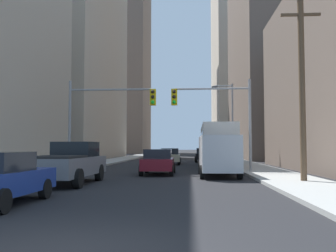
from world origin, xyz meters
TOP-DOWN VIEW (x-y plane):
  - sidewalk_left at (-6.81, 50.00)m, footprint 3.12×160.00m
  - sidewalk_right at (6.81, 50.00)m, footprint 3.12×160.00m
  - city_bus at (4.27, 25.59)m, footprint 2.69×11.54m
  - pickup_truck_grey at (-3.41, 10.89)m, footprint 2.20×5.46m
  - cargo_van_silver at (3.61, 15.29)m, footprint 2.16×5.23m
  - sedan_maroon at (0.11, 16.64)m, footprint 1.95×4.23m
  - sedan_beige at (0.14, 29.13)m, footprint 1.95×4.26m
  - sedan_black at (3.52, 34.57)m, footprint 1.95×4.21m
  - traffic_signal_near_left at (-3.32, 18.05)m, footprint 5.76×0.44m
  - traffic_signal_near_right at (3.62, 18.05)m, footprint 5.11×0.44m
  - utility_pole_right at (7.12, 11.41)m, footprint 2.20×0.28m
  - street_lamp_right at (5.65, 28.43)m, footprint 2.00×0.32m
  - building_left_mid_office at (-19.78, 47.36)m, footprint 20.44×27.12m
  - building_left_far_tower at (-17.29, 91.77)m, footprint 15.79×19.24m
  - building_right_mid_block at (19.32, 47.82)m, footprint 20.95×23.56m
  - building_right_far_highrise at (21.55, 92.24)m, footprint 25.83×29.75m

SIDE VIEW (x-z plane):
  - sidewalk_left at x=-6.81m, z-range 0.00..0.15m
  - sidewalk_right at x=6.81m, z-range 0.00..0.15m
  - sedan_maroon at x=0.11m, z-range 0.01..1.53m
  - sedan_beige at x=0.14m, z-range 0.01..1.53m
  - sedan_black at x=3.52m, z-range 0.01..1.53m
  - pickup_truck_grey at x=-3.41m, z-range -0.02..1.88m
  - cargo_van_silver at x=3.61m, z-range 0.16..2.42m
  - city_bus at x=4.27m, z-range 0.23..3.63m
  - traffic_signal_near_right at x=3.62m, z-range 1.10..7.10m
  - traffic_signal_near_left at x=-3.32m, z-range 1.13..7.13m
  - street_lamp_right at x=5.65m, z-range 0.74..8.24m
  - utility_pole_right at x=7.12m, z-range 0.27..9.41m
  - building_left_mid_office at x=-19.78m, z-range 0.00..34.93m
  - building_right_mid_block at x=19.32m, z-range 0.00..35.14m
  - building_right_far_highrise at x=21.55m, z-range 0.00..52.50m
  - building_left_far_tower at x=-17.29m, z-range 0.00..55.45m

